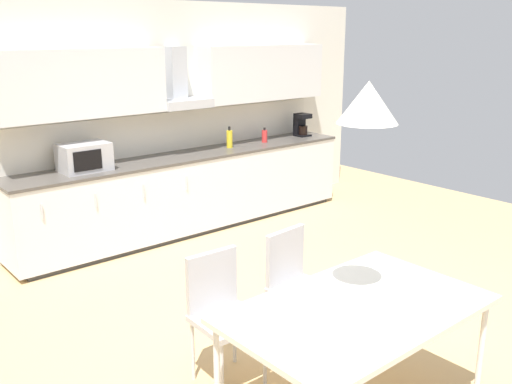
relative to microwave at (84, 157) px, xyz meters
The scene contains 13 objects.
ground_plane 2.82m from the microwave, 80.31° to the right, with size 9.40×8.66×0.02m, color tan.
wall_back 0.62m from the microwave, 38.99° to the left, with size 7.52×0.10×2.59m, color silver.
kitchen_counter 1.39m from the microwave, ahead, with size 4.23×0.64×0.90m.
backsplash_tile 1.30m from the microwave, 13.12° to the left, with size 4.21×0.02×0.46m, color silver.
upper_wall_cabinets 1.46m from the microwave, ahead, with size 4.21×0.40×0.68m.
microwave is the anchor object (origin of this frame).
coffee_maker 3.07m from the microwave, ahead, with size 0.18×0.19×0.30m.
bottle_red 2.39m from the microwave, ahead, with size 0.07×0.07×0.19m.
bottle_yellow 1.84m from the microwave, ahead, with size 0.07×0.07×0.26m.
dining_table 3.51m from the microwave, 89.11° to the right, with size 1.52×0.94×0.74m.
chair_far_left 2.71m from the microwave, 96.14° to the right, with size 0.42×0.42×0.87m.
chair_far_right 2.72m from the microwave, 81.65° to the right, with size 0.44×0.44×0.87m.
pendant_lamp 3.60m from the microwave, 89.11° to the right, with size 0.32×0.32×0.22m, color silver.
Camera 1 is at (-2.73, -2.79, 2.25)m, focal length 40.00 mm.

